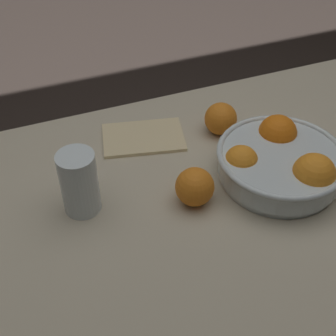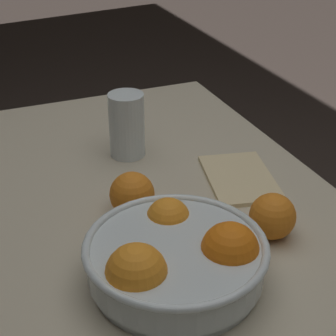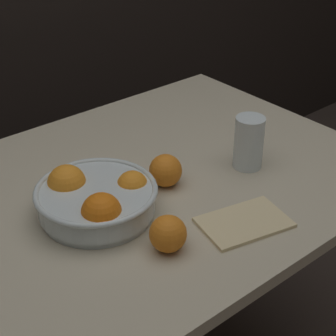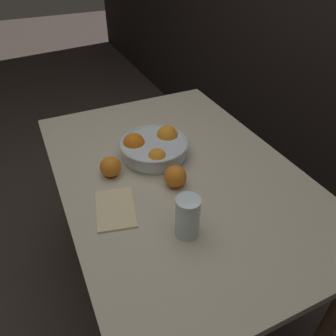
% 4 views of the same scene
% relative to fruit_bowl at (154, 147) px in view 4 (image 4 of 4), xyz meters
% --- Properties ---
extents(ground_plane, '(12.00, 12.00, 0.00)m').
position_rel_fruit_bowl_xyz_m(ground_plane, '(0.12, 0.04, -0.75)').
color(ground_plane, '#3D332D').
extents(dining_table, '(1.19, 0.82, 0.71)m').
position_rel_fruit_bowl_xyz_m(dining_table, '(0.12, 0.04, -0.12)').
color(dining_table, '#B7AD93').
rests_on(dining_table, ground_plane).
extents(fruit_bowl, '(0.26, 0.26, 0.10)m').
position_rel_fruit_bowl_xyz_m(fruit_bowl, '(0.00, 0.00, 0.00)').
color(fruit_bowl, silver).
rests_on(fruit_bowl, dining_table).
extents(juice_glass, '(0.07, 0.07, 0.13)m').
position_rel_fruit_bowl_xyz_m(juice_glass, '(0.39, -0.06, 0.02)').
color(juice_glass, '#F4A314').
rests_on(juice_glass, dining_table).
extents(orange_loose_near_bowl, '(0.08, 0.08, 0.08)m').
position_rel_fruit_bowl_xyz_m(orange_loose_near_bowl, '(0.19, -0.00, -0.00)').
color(orange_loose_near_bowl, orange).
rests_on(orange_loose_near_bowl, dining_table).
extents(orange_loose_front, '(0.07, 0.07, 0.07)m').
position_rel_fruit_bowl_xyz_m(orange_loose_front, '(0.04, -0.18, -0.00)').
color(orange_loose_front, orange).
rests_on(orange_loose_front, dining_table).
extents(napkin, '(0.20, 0.16, 0.01)m').
position_rel_fruit_bowl_xyz_m(napkin, '(0.22, -0.22, -0.04)').
color(napkin, beige).
rests_on(napkin, dining_table).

